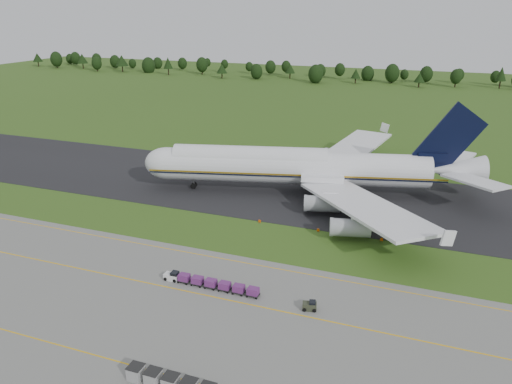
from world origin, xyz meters
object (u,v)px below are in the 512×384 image
at_px(baggage_train, 209,283).
at_px(edge_markers, 318,230).
at_px(uld_row, 171,382).
at_px(utility_cart, 309,306).
at_px(aircraft, 301,167).

relative_size(baggage_train, edge_markers, 0.65).
bearing_deg(uld_row, utility_cart, 62.90).
relative_size(utility_cart, edge_markers, 0.09).
xyz_separation_m(utility_cart, uld_row, (-11.10, -21.68, 0.35)).
bearing_deg(uld_row, edge_markers, 83.55).
distance_m(utility_cart, uld_row, 24.36).
bearing_deg(edge_markers, aircraft, 114.80).
xyz_separation_m(baggage_train, uld_row, (5.64, -22.14, 0.12)).
bearing_deg(baggage_train, aircraft, 88.00).
bearing_deg(uld_row, baggage_train, 104.28).
xyz_separation_m(aircraft, edge_markers, (9.54, -20.65, -6.27)).
relative_size(uld_row, edge_markers, 0.45).
distance_m(aircraft, utility_cart, 50.90).
relative_size(aircraft, baggage_train, 4.91).
relative_size(aircraft, edge_markers, 3.19).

